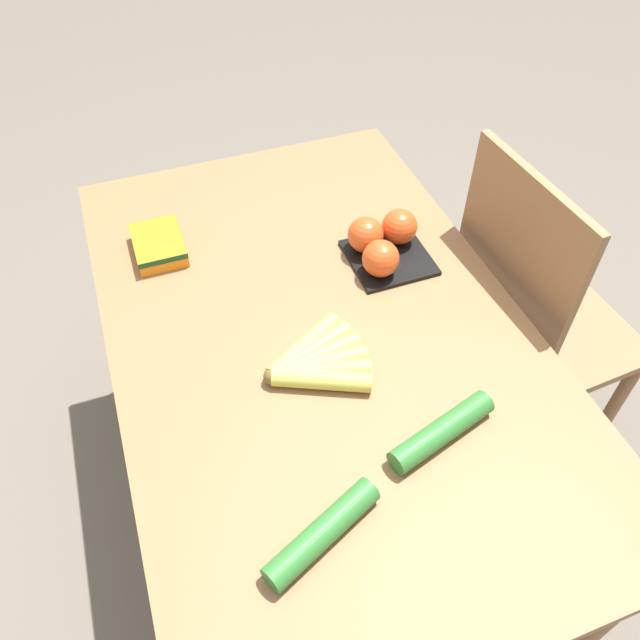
{
  "coord_description": "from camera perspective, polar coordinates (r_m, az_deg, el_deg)",
  "views": [
    {
      "loc": [
        0.79,
        -0.29,
        1.69
      ],
      "look_at": [
        0.0,
        0.0,
        0.75
      ],
      "focal_mm": 35.0,
      "sensor_mm": 36.0,
      "label": 1
    }
  ],
  "objects": [
    {
      "name": "dining_table",
      "position": [
        1.36,
        0.0,
        -3.61
      ],
      "size": [
        1.35,
        0.84,
        0.72
      ],
      "color": "olive",
      "rests_on": "ground_plane"
    },
    {
      "name": "tomato_pack",
      "position": [
        1.42,
        5.79,
        7.06
      ],
      "size": [
        0.18,
        0.18,
        0.09
      ],
      "color": "black",
      "rests_on": "dining_table"
    },
    {
      "name": "cucumber_far",
      "position": [
        1.02,
        0.23,
        -18.86
      ],
      "size": [
        0.13,
        0.22,
        0.04
      ],
      "color": "#2D702D",
      "rests_on": "dining_table"
    },
    {
      "name": "ground_plane",
      "position": [
        1.89,
        0.0,
        -15.58
      ],
      "size": [
        12.0,
        12.0,
        0.0
      ],
      "primitive_type": "plane",
      "color": "#665B51"
    },
    {
      "name": "banana_bunch",
      "position": [
        1.2,
        -0.48,
        -3.89
      ],
      "size": [
        0.21,
        0.21,
        0.04
      ],
      "color": "brown",
      "rests_on": "dining_table"
    },
    {
      "name": "carrot_bag",
      "position": [
        1.48,
        -14.56,
        6.74
      ],
      "size": [
        0.15,
        0.11,
        0.04
      ],
      "color": "orange",
      "rests_on": "dining_table"
    },
    {
      "name": "chair",
      "position": [
        1.69,
        18.59,
        -0.16
      ],
      "size": [
        0.44,
        0.42,
        0.97
      ],
      "rotation": [
        0.0,
        0.0,
        3.2
      ],
      "color": "#8E6642",
      "rests_on": "ground_plane"
    },
    {
      "name": "cucumber_near",
      "position": [
        1.13,
        11.08,
        -9.95
      ],
      "size": [
        0.1,
        0.22,
        0.04
      ],
      "color": "#2D702D",
      "rests_on": "dining_table"
    }
  ]
}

